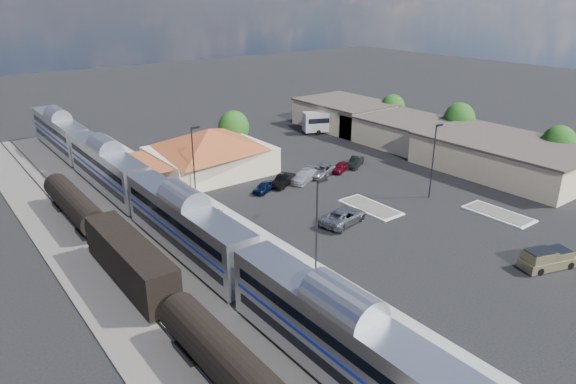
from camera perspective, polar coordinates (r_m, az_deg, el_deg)
ground at (r=55.88m, az=7.75°, el=-3.36°), size 280.00×280.00×0.00m
railbed at (r=51.60m, az=-15.88°, el=-6.14°), size 16.00×100.00×0.12m
platform at (r=53.38m, az=-6.11°, el=-4.40°), size 5.50×92.00×0.18m
passenger_train at (r=48.34m, az=-11.28°, el=-3.92°), size 3.00×104.00×5.55m
freight_cars at (r=45.49m, az=-17.12°, el=-7.51°), size 2.80×46.00×4.00m
station_depot at (r=70.40m, az=-8.72°, el=4.53°), size 18.35×12.24×6.20m
buildings_east at (r=84.06m, az=14.67°, el=6.22°), size 14.40×51.40×4.80m
traffic_island_south at (r=59.76m, az=9.15°, el=-1.66°), size 3.30×7.50×0.21m
traffic_island_north at (r=61.88m, az=22.34°, el=-2.24°), size 3.30×7.50×0.21m
lamp_plat_s at (r=42.87m, az=3.31°, el=-3.25°), size 1.08×0.25×9.00m
lamp_plat_n at (r=60.17m, az=-10.40°, el=3.74°), size 1.08×0.25×9.00m
lamp_lot at (r=62.71m, az=15.91°, el=3.98°), size 1.08×0.25×9.00m
tree_east_a at (r=79.52m, az=27.84°, el=4.80°), size 4.56×4.56×6.42m
tree_east_b at (r=87.04m, az=18.47°, el=7.64°), size 4.94×4.94×6.96m
tree_east_c at (r=95.49m, az=11.54°, el=9.15°), size 4.41×4.41×6.21m
tree_depot at (r=78.81m, az=-6.05°, el=7.13°), size 4.71×4.71×6.63m
pickup_truck at (r=51.86m, az=26.99°, el=-6.64°), size 5.61×3.47×1.82m
suv at (r=55.14m, az=6.22°, el=-2.69°), size 6.49×4.07×1.67m
coach_bus at (r=91.62m, az=5.33°, el=7.95°), size 11.64×6.98×3.73m
person_a at (r=39.54m, az=8.46°, el=-13.02°), size 0.41×0.60×1.59m
person_b at (r=54.46m, az=-7.49°, el=-2.73°), size 1.00×1.12×1.89m
parked_car_a at (r=63.60m, az=-2.66°, el=0.56°), size 4.07×2.95×1.29m
parked_car_b at (r=65.54m, az=-0.52°, el=1.32°), size 4.77×3.42×1.49m
parked_car_c at (r=67.17m, az=1.83°, el=1.82°), size 5.60×3.98×1.50m
parked_car_d at (r=69.34m, az=3.73°, el=2.39°), size 5.76×4.31×1.45m
parked_car_e at (r=71.20m, az=5.84°, el=2.76°), size 4.08×2.85×1.29m
parked_car_f at (r=73.52m, az=7.52°, el=3.32°), size 4.33×3.33×1.37m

